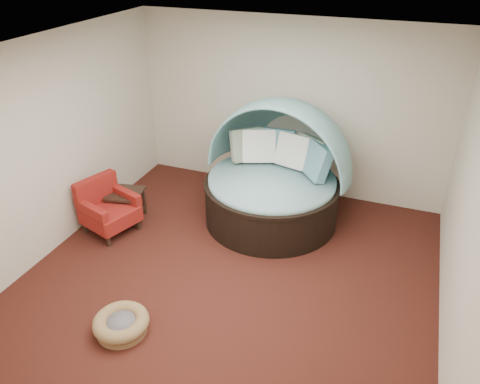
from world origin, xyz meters
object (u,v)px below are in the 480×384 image
(canopy_daybed, at_px, (276,167))
(pet_basket, at_px, (121,324))
(side_table, at_px, (126,202))
(red_armchair, at_px, (108,208))

(canopy_daybed, height_order, pet_basket, canopy_daybed)
(canopy_daybed, height_order, side_table, canopy_daybed)
(canopy_daybed, relative_size, red_armchair, 2.63)
(canopy_daybed, xyz_separation_m, red_armchair, (-2.13, -1.21, -0.48))
(pet_basket, relative_size, red_armchair, 0.75)
(pet_basket, bearing_deg, side_table, 121.00)
(pet_basket, bearing_deg, canopy_daybed, 73.58)
(red_armchair, bearing_deg, canopy_daybed, 47.90)
(canopy_daybed, bearing_deg, pet_basket, -100.79)
(pet_basket, relative_size, side_table, 1.12)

